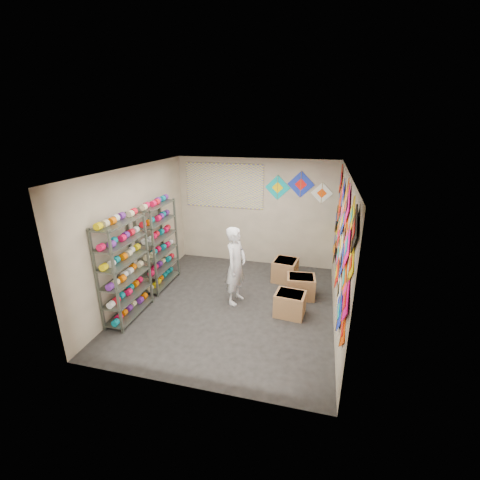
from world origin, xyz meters
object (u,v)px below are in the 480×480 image
(shopkeeper, at_px, (236,266))
(shelf_rack_back, at_px, (159,246))
(carton_a, at_px, (290,304))
(carton_c, at_px, (285,270))
(shelf_rack_front, at_px, (125,270))
(carton_b, at_px, (301,287))

(shopkeeper, bearing_deg, shelf_rack_back, 92.72)
(carton_a, height_order, carton_c, carton_c)
(shelf_rack_front, relative_size, shopkeeper, 1.18)
(shopkeeper, bearing_deg, carton_c, -23.67)
(shelf_rack_front, height_order, shopkeeper, shelf_rack_front)
(shopkeeper, relative_size, carton_c, 2.79)
(carton_a, xyz_separation_m, carton_b, (0.15, 0.75, 0.01))
(carton_b, distance_m, carton_c, 0.81)
(shopkeeper, height_order, carton_b, shopkeeper)
(shopkeeper, bearing_deg, carton_a, -89.91)
(shelf_rack_front, bearing_deg, carton_c, 39.49)
(carton_a, bearing_deg, shelf_rack_back, 175.97)
(shelf_rack_front, distance_m, carton_b, 3.53)
(carton_a, bearing_deg, carton_b, 84.83)
(shopkeeper, xyz_separation_m, carton_b, (1.27, 0.51, -0.57))
(shelf_rack_back, height_order, shopkeeper, shelf_rack_back)
(shelf_rack_back, height_order, carton_c, shelf_rack_back)
(shelf_rack_front, xyz_separation_m, shopkeeper, (1.83, 1.01, -0.15))
(shelf_rack_front, bearing_deg, shopkeeper, 28.82)
(shelf_rack_front, height_order, carton_a, shelf_rack_front)
(shelf_rack_back, height_order, carton_b, shelf_rack_back)
(carton_b, relative_size, carton_c, 1.00)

